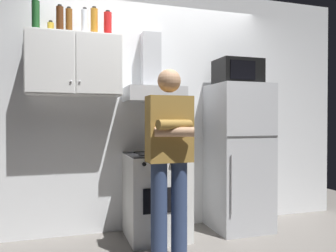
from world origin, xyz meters
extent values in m
plane|color=slate|center=(0.00, 0.00, 0.00)|extent=(7.00, 7.00, 0.00)
cube|color=white|center=(0.00, 0.60, 1.35)|extent=(4.80, 0.10, 2.70)
cube|color=silver|center=(-0.85, 0.38, 1.75)|extent=(0.90, 0.34, 0.60)
cube|color=silver|center=(-1.07, 0.20, 1.75)|extent=(0.43, 0.01, 0.58)
cube|color=silver|center=(-0.62, 0.20, 1.75)|extent=(0.43, 0.01, 0.58)
sphere|color=#B2B2B7|center=(-0.89, 0.19, 1.57)|extent=(0.02, 0.02, 0.02)
sphere|color=#B2B2B7|center=(-0.81, 0.19, 1.57)|extent=(0.02, 0.02, 0.02)
cube|color=white|center=(-0.05, 0.25, 0.42)|extent=(0.60, 0.60, 0.85)
cube|color=black|center=(-0.05, 0.25, 0.86)|extent=(0.59, 0.59, 0.01)
cube|color=black|center=(-0.05, -0.05, 0.45)|extent=(0.42, 0.01, 0.24)
cylinder|color=black|center=(-0.18, 0.13, 0.87)|extent=(0.16, 0.16, 0.01)
cylinder|color=black|center=(0.08, 0.13, 0.87)|extent=(0.16, 0.16, 0.01)
cylinder|color=black|center=(-0.18, 0.37, 0.87)|extent=(0.16, 0.16, 0.01)
cylinder|color=black|center=(0.08, 0.37, 0.87)|extent=(0.16, 0.16, 0.01)
cylinder|color=black|center=(-0.25, -0.06, 0.80)|extent=(0.04, 0.02, 0.04)
cylinder|color=black|center=(-0.12, -0.06, 0.80)|extent=(0.04, 0.02, 0.04)
cylinder|color=black|center=(0.02, -0.06, 0.80)|extent=(0.04, 0.02, 0.04)
cylinder|color=black|center=(0.15, -0.06, 0.80)|extent=(0.04, 0.02, 0.04)
cube|color=#B7BABF|center=(-0.05, 0.33, 1.47)|extent=(0.60, 0.44, 0.15)
cube|color=#B7BABF|center=(-0.05, 0.47, 1.85)|extent=(0.20, 0.16, 0.60)
cube|color=silver|center=(0.90, 0.25, 0.80)|extent=(0.60, 0.60, 1.60)
cube|color=#4C4C4C|center=(0.90, -0.05, 1.04)|extent=(0.59, 0.01, 0.01)
cylinder|color=silver|center=(0.65, -0.06, 0.56)|extent=(0.02, 0.02, 0.60)
cube|color=black|center=(0.90, 0.27, 1.74)|extent=(0.48, 0.36, 0.28)
cube|color=black|center=(0.86, 0.09, 1.74)|extent=(0.30, 0.01, 0.20)
cylinder|color=navy|center=(-0.19, -0.35, 0.42)|extent=(0.14, 0.14, 0.85)
cylinder|color=navy|center=(-0.01, -0.35, 0.42)|extent=(0.14, 0.14, 0.85)
cube|color=olive|center=(-0.10, -0.35, 1.13)|extent=(0.38, 0.20, 0.56)
cylinder|color=olive|center=(-0.10, -0.49, 1.17)|extent=(0.33, 0.17, 0.08)
cylinder|color=tan|center=(-0.10, -0.49, 1.11)|extent=(0.33, 0.17, 0.08)
sphere|color=tan|center=(-0.10, -0.35, 1.54)|extent=(0.20, 0.20, 0.20)
cylinder|color=gold|center=(-1.07, 0.42, 2.10)|extent=(0.06, 0.06, 0.11)
cylinder|color=black|center=(-1.07, 0.42, 2.17)|extent=(0.03, 0.03, 0.02)
cylinder|color=brown|center=(-0.90, 0.41, 2.18)|extent=(0.07, 0.07, 0.26)
cylinder|color=black|center=(-0.90, 0.41, 2.32)|extent=(0.04, 0.04, 0.02)
cylinder|color=silver|center=(-0.75, 0.42, 2.18)|extent=(0.07, 0.07, 0.27)
cylinder|color=black|center=(-0.75, 0.42, 2.33)|extent=(0.04, 0.04, 0.02)
cylinder|color=red|center=(-0.52, 0.37, 2.17)|extent=(0.08, 0.08, 0.25)
cylinder|color=black|center=(-0.52, 0.37, 2.31)|extent=(0.04, 0.04, 0.02)
cylinder|color=#19471E|center=(-1.21, 0.38, 2.20)|extent=(0.07, 0.07, 0.29)
cylinder|color=black|center=(-1.21, 0.38, 2.35)|extent=(0.04, 0.04, 0.02)
cylinder|color=#B7721E|center=(-0.66, 0.38, 2.19)|extent=(0.07, 0.07, 0.28)
cylinder|color=black|center=(-0.66, 0.38, 2.34)|extent=(0.04, 0.04, 0.02)
cylinder|color=#47230F|center=(-0.99, 0.38, 2.18)|extent=(0.07, 0.07, 0.26)
cylinder|color=black|center=(-0.99, 0.38, 2.32)|extent=(0.04, 0.04, 0.02)
camera|label=1|loc=(-0.97, -3.07, 1.20)|focal=35.92mm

